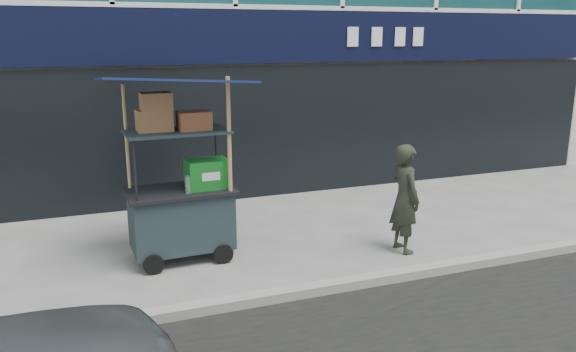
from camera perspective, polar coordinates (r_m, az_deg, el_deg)
name	(u,v)px	position (r m, az deg, el deg)	size (l,w,h in m)	color
ground	(326,284)	(6.95, 3.91, -10.90)	(80.00, 80.00, 0.00)	slate
curb	(333,286)	(6.76, 4.62, -11.10)	(80.00, 0.18, 0.12)	gray
vendor_cart	(182,196)	(7.53, -10.75, -2.00)	(1.89, 1.37, 2.49)	#19262B
vendor_man	(405,198)	(7.86, 11.77, -2.24)	(0.55, 0.36, 1.52)	#26291E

